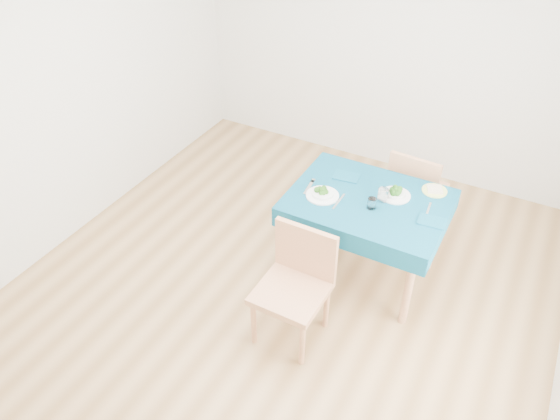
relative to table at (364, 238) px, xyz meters
The scene contains 16 objects.
room_shell 1.20m from the table, 130.58° to the right, with size 4.02×4.52×2.73m.
table is the anchor object (origin of this frame).
chair_near 0.88m from the table, 104.31° to the right, with size 0.46×0.51×1.16m, color tan.
chair_far 0.80m from the table, 76.00° to the left, with size 0.43×0.47×1.07m, color tan.
bowl_near 0.54m from the table, 157.68° to the right, with size 0.25×0.25×0.08m, color white, non-canonical shape.
bowl_far 0.46m from the table, 38.99° to the left, with size 0.23×0.23×0.07m, color white, non-canonical shape.
fork_near 0.60m from the table, behind, with size 0.03×0.20×0.00m, color silver.
knife_near 0.44m from the table, 143.27° to the right, with size 0.02×0.21×0.00m, color silver.
fork_far 0.41m from the table, 38.57° to the left, with size 0.02×0.17×0.00m, color silver.
knife_far 0.58m from the table, ahead, with size 0.02×0.21×0.00m, color silver.
napkin_near 0.50m from the table, 143.86° to the left, with size 0.20×0.14×0.01m, color navy.
napkin_far 0.62m from the table, ahead, with size 0.19×0.13×0.01m, color navy.
tumbler_center 0.44m from the table, 19.19° to the left, with size 0.08×0.08×0.10m, color white.
tumbler_side 0.44m from the table, 59.90° to the right, with size 0.07×0.07×0.08m, color white.
side_plate 0.65m from the table, 39.45° to the left, with size 0.19×0.19×0.01m, color #D8E26E.
bread_slice 0.65m from the table, 39.45° to the left, with size 0.11×0.11×0.02m, color beige.
Camera 1 is at (1.42, -2.64, 3.16)m, focal length 35.00 mm.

